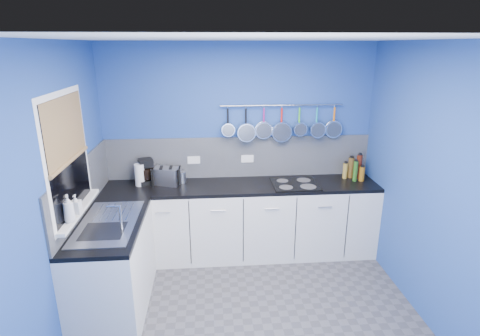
{
  "coord_description": "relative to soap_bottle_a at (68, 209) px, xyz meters",
  "views": [
    {
      "loc": [
        -0.36,
        -2.96,
        2.46
      ],
      "look_at": [
        -0.05,
        0.75,
        1.25
      ],
      "focal_mm": 28.55,
      "sensor_mm": 36.0,
      "label": 1
    }
  ],
  "objects": [
    {
      "name": "worktop_left",
      "position": [
        0.23,
        0.27,
        -0.29
      ],
      "size": [
        0.6,
        1.2,
        0.04
      ],
      "primitive_type": "cube",
      "color": "black",
      "rests_on": "cabinet_run_left"
    },
    {
      "name": "pan_1",
      "position": [
        1.61,
        1.41,
        0.41
      ],
      "size": [
        0.22,
        0.12,
        0.41
      ],
      "primitive_type": null,
      "color": "silver",
      "rests_on": "pot_rail"
    },
    {
      "name": "cabinet_run_back",
      "position": [
        1.53,
        1.17,
        -0.74
      ],
      "size": [
        3.2,
        0.6,
        0.86
      ],
      "primitive_type": "cube",
      "color": "silver",
      "rests_on": "ground"
    },
    {
      "name": "window_glass",
      "position": [
        -0.04,
        0.27,
        0.38
      ],
      "size": [
        0.01,
        0.9,
        1.0
      ],
      "primitive_type": "cube",
      "color": "black",
      "rests_on": "wall_left"
    },
    {
      "name": "wall_right",
      "position": [
        3.14,
        -0.03,
        0.08
      ],
      "size": [
        0.02,
        3.0,
        2.5
      ],
      "primitive_type": "cube",
      "color": "#244591",
      "rests_on": "ground"
    },
    {
      "name": "window_frame",
      "position": [
        -0.05,
        0.27,
        0.38
      ],
      "size": [
        0.01,
        1.0,
        1.1
      ],
      "primitive_type": "cube",
      "color": "white",
      "rests_on": "wall_left"
    },
    {
      "name": "pan_6",
      "position": [
        2.67,
        1.41,
        0.41
      ],
      "size": [
        0.2,
        0.05,
        0.39
      ],
      "primitive_type": null,
      "color": "silver",
      "rests_on": "pot_rail"
    },
    {
      "name": "backsplash_back",
      "position": [
        1.53,
        1.45,
        -0.02
      ],
      "size": [
        3.2,
        0.02,
        0.5
      ],
      "primitive_type": "cube",
      "color": "slate",
      "rests_on": "wall_back"
    },
    {
      "name": "pan_4",
      "position": [
        2.24,
        1.41,
        0.43
      ],
      "size": [
        0.16,
        0.13,
        0.35
      ],
      "primitive_type": null,
      "color": "silver",
      "rests_on": "pot_rail"
    },
    {
      "name": "toaster",
      "position": [
        0.66,
        1.26,
        -0.17
      ],
      "size": [
        0.35,
        0.27,
        0.2
      ],
      "primitive_type": "cube",
      "rotation": [
        0.0,
        0.0,
        -0.35
      ],
      "color": "silver",
      "rests_on": "worktop_back"
    },
    {
      "name": "sink_unit",
      "position": [
        0.23,
        0.27,
        -0.27
      ],
      "size": [
        0.5,
        0.95,
        0.01
      ],
      "primitive_type": "cube",
      "color": "silver",
      "rests_on": "worktop_left"
    },
    {
      "name": "worktop_back",
      "position": [
        1.53,
        1.17,
        -0.29
      ],
      "size": [
        3.2,
        0.6,
        0.04
      ],
      "primitive_type": "cube",
      "color": "black",
      "rests_on": "cabinet_run_back"
    },
    {
      "name": "canister",
      "position": [
        0.84,
        1.29,
        -0.2
      ],
      "size": [
        0.1,
        0.1,
        0.13
      ],
      "primitive_type": "cylinder",
      "rotation": [
        0.0,
        0.0,
        -0.06
      ],
      "color": "silver",
      "rests_on": "worktop_back"
    },
    {
      "name": "cabinet_run_left",
      "position": [
        0.23,
        0.27,
        -0.74
      ],
      "size": [
        0.6,
        1.2,
        0.86
      ],
      "primitive_type": "cube",
      "color": "silver",
      "rests_on": "ground"
    },
    {
      "name": "pan_3",
      "position": [
        2.03,
        1.41,
        0.39
      ],
      "size": [
        0.24,
        0.07,
        0.43
      ],
      "primitive_type": null,
      "color": "silver",
      "rests_on": "pot_rail"
    },
    {
      "name": "pan_5",
      "position": [
        2.45,
        1.41,
        0.42
      ],
      "size": [
        0.19,
        0.12,
        0.38
      ],
      "primitive_type": null,
      "color": "silver",
      "rests_on": "pot_rail"
    },
    {
      "name": "soap_bottle_b",
      "position": [
        0.0,
        0.17,
        -0.03
      ],
      "size": [
        0.08,
        0.08,
        0.17
      ],
      "primitive_type": "imported",
      "rotation": [
        0.0,
        0.0,
        -0.06
      ],
      "color": "white",
      "rests_on": "window_sill"
    },
    {
      "name": "pan_0",
      "position": [
        1.4,
        1.41,
        0.44
      ],
      "size": [
        0.16,
        0.09,
        0.35
      ],
      "primitive_type": null,
      "color": "silver",
      "rests_on": "pot_rail"
    },
    {
      "name": "wall_left",
      "position": [
        -0.08,
        -0.03,
        0.08
      ],
      "size": [
        0.02,
        3.0,
        2.5
      ],
      "primitive_type": "cube",
      "color": "#244591",
      "rests_on": "ground"
    },
    {
      "name": "pan_2",
      "position": [
        1.82,
        1.41,
        0.41
      ],
      "size": [
        0.2,
        0.05,
        0.39
      ],
      "primitive_type": null,
      "color": "silver",
      "rests_on": "pot_rail"
    },
    {
      "name": "floor",
      "position": [
        1.53,
        -0.03,
        -1.18
      ],
      "size": [
        3.2,
        3.0,
        0.02
      ],
      "primitive_type": "cube",
      "color": "#47474C",
      "rests_on": "ground"
    },
    {
      "name": "wall_back",
      "position": [
        1.53,
        1.48,
        0.08
      ],
      "size": [
        3.2,
        0.02,
        2.5
      ],
      "primitive_type": "cube",
      "color": "#244591",
      "rests_on": "ground"
    },
    {
      "name": "paper_towel",
      "position": [
        0.36,
        1.24,
        -0.14
      ],
      "size": [
        0.14,
        0.14,
        0.26
      ],
      "primitive_type": "cylinder",
      "rotation": [
        0.0,
        0.0,
        -0.24
      ],
      "color": "white",
      "rests_on": "worktop_back"
    },
    {
      "name": "hob",
      "position": [
        2.16,
        1.11,
        -0.26
      ],
      "size": [
        0.53,
        0.47,
        0.01
      ],
      "primitive_type": "cube",
      "color": "black",
      "rests_on": "worktop_back"
    },
    {
      "name": "soap_bottle_a",
      "position": [
        0.0,
        0.0,
        0.0
      ],
      "size": [
        0.11,
        0.11,
        0.24
      ],
      "primitive_type": "imported",
      "rotation": [
        0.0,
        0.0,
        0.24
      ],
      "color": "white",
      "rests_on": "window_sill"
    },
    {
      "name": "bamboo_blind",
      "position": [
        -0.03,
        0.27,
        0.61
      ],
      "size": [
        0.01,
        0.9,
        0.55
      ],
      "primitive_type": "cube",
      "color": "#966C42",
      "rests_on": "wall_left"
    },
    {
      "name": "condiment_1",
      "position": [
        2.89,
        1.31,
        -0.14
      ],
      "size": [
        0.07,
        0.07,
        0.25
      ],
      "primitive_type": "cylinder",
      "color": "brown",
      "rests_on": "worktop_back"
    },
    {
      "name": "window_sill",
      "position": [
        -0.02,
        0.27,
        -0.13
      ],
      "size": [
        0.1,
        0.98,
        0.03
      ],
      "primitive_type": "cube",
      "color": "white",
      "rests_on": "wall_left"
    },
    {
      "name": "coffee_maker",
      "position": [
        0.43,
        1.29,
        -0.12
      ],
      "size": [
        0.22,
        0.23,
        0.29
      ],
      "primitive_type": null,
      "rotation": [
        0.0,
        0.0,
        0.34
      ],
      "color": "black",
      "rests_on": "worktop_back"
    },
    {
      "name": "mixer_tap",
      "position": [
        0.39,
        0.09,
        -0.14
      ],
      "size": [
        0.12,
        0.08,
        0.26
      ],
      "primitive_type": null,
      "color": "silver",
      "rests_on": "worktop_left"
    },
    {
      "name": "condiment_4",
      "position": [
        2.9,
        1.18,
        -0.15
      ],
      "size": [
        0.05,
        0.05,
        0.25
      ],
      "primitive_type": "cylinder",
      "color": "#265919",
      "rests_on": "worktop_back"
    },
    {
      "name": "condiment_0",
      "position": [
        2.97,
        1.27,
        -0.12
      ],
      "size": [
        0.07,
        0.07,
        0.29
      ],
      "primitive_type": "cylinder",
      "color": "#4C190C",
      "rests_on": "worktop_back"
    },
    {
      "name": "wall_front",
      "position": [
        1.53,
        -1.54,
        0.08
      ],
      "size": [
        3.2,
        0.02,
        2.5
      ],
      "primitive_type": "cube",
      "color": "#244591",
      "rests_on": "ground"
    },
    {
      "name": "condiment_2",
      "position": [
        2.81,
        1.29,
        -0.17
      ],
      "size": [
        0.06,
        0.06,
        0.19
      ],
      "primitive_type": "cylinder",
      "color": "olive",
      "rests_on": "worktop_back"
    },
    {
      "name": "backsplash_left",
      "position": [
        -0.06,
        0.57,
        -0.02
      ],
      "size": [
        0.02,
        1.8,
        0.5
      ],
      "primitive_type": "cube",
      "color": "slate",
      "rests_on": "wall_left"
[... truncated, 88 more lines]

